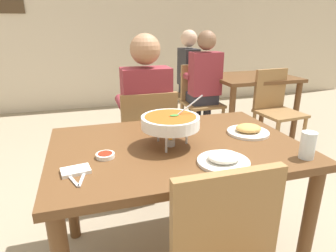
# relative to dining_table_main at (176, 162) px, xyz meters

# --- Properties ---
(cafe_rear_partition) EXTENTS (10.00, 0.10, 3.00)m
(cafe_rear_partition) POSITION_rel_dining_table_main_xyz_m (0.00, 3.77, 0.85)
(cafe_rear_partition) COLOR beige
(cafe_rear_partition) RESTS_ON ground_plane
(dining_table_main) EXTENTS (1.30, 0.88, 0.76)m
(dining_table_main) POSITION_rel_dining_table_main_xyz_m (0.00, 0.00, 0.00)
(dining_table_main) COLOR brown
(dining_table_main) RESTS_ON ground_plane
(chair_diner_main) EXTENTS (0.44, 0.44, 0.90)m
(chair_diner_main) POSITION_rel_dining_table_main_xyz_m (-0.00, 0.73, -0.14)
(chair_diner_main) COLOR olive
(chair_diner_main) RESTS_ON ground_plane
(diner_main) EXTENTS (0.40, 0.45, 1.31)m
(diner_main) POSITION_rel_dining_table_main_xyz_m (0.00, 0.76, 0.09)
(diner_main) COLOR #2D2D38
(diner_main) RESTS_ON ground_plane
(curry_bowl) EXTENTS (0.33, 0.30, 0.26)m
(curry_bowl) POSITION_rel_dining_table_main_xyz_m (-0.04, -0.01, 0.24)
(curry_bowl) COLOR silver
(curry_bowl) RESTS_ON dining_table_main
(rice_plate) EXTENTS (0.24, 0.24, 0.06)m
(rice_plate) POSITION_rel_dining_table_main_xyz_m (0.14, -0.28, 0.13)
(rice_plate) COLOR white
(rice_plate) RESTS_ON dining_table_main
(appetizer_plate) EXTENTS (0.24, 0.24, 0.06)m
(appetizer_plate) POSITION_rel_dining_table_main_xyz_m (0.45, 0.03, 0.13)
(appetizer_plate) COLOR white
(appetizer_plate) RESTS_ON dining_table_main
(sauce_dish) EXTENTS (0.09, 0.09, 0.02)m
(sauce_dish) POSITION_rel_dining_table_main_xyz_m (-0.38, -0.06, 0.12)
(sauce_dish) COLOR white
(sauce_dish) RESTS_ON dining_table_main
(napkin_folded) EXTENTS (0.13, 0.10, 0.02)m
(napkin_folded) POSITION_rel_dining_table_main_xyz_m (-0.51, -0.18, 0.12)
(napkin_folded) COLOR white
(napkin_folded) RESTS_ON dining_table_main
(fork_utensil) EXTENTS (0.07, 0.16, 0.01)m
(fork_utensil) POSITION_rel_dining_table_main_xyz_m (-0.53, -0.23, 0.11)
(fork_utensil) COLOR silver
(fork_utensil) RESTS_ON dining_table_main
(spoon_utensil) EXTENTS (0.05, 0.17, 0.01)m
(spoon_utensil) POSITION_rel_dining_table_main_xyz_m (-0.48, -0.23, 0.11)
(spoon_utensil) COLOR silver
(spoon_utensil) RESTS_ON dining_table_main
(drink_glass) EXTENTS (0.07, 0.07, 0.13)m
(drink_glass) POSITION_rel_dining_table_main_xyz_m (0.54, -0.34, 0.17)
(drink_glass) COLOR silver
(drink_glass) RESTS_ON dining_table_main
(dining_table_far) EXTENTS (1.00, 0.80, 0.76)m
(dining_table_far) POSITION_rel_dining_table_main_xyz_m (1.59, 1.81, -0.03)
(dining_table_far) COLOR brown
(dining_table_far) RESTS_ON ground_plane
(chair_bg_left) EXTENTS (0.47, 0.47, 0.90)m
(chair_bg_left) POSITION_rel_dining_table_main_xyz_m (1.08, 2.32, -0.14)
(chair_bg_left) COLOR olive
(chair_bg_left) RESTS_ON ground_plane
(chair_bg_middle) EXTENTS (0.46, 0.46, 0.90)m
(chair_bg_middle) POSITION_rel_dining_table_main_xyz_m (0.95, 1.95, -0.14)
(chair_bg_middle) COLOR olive
(chair_bg_middle) RESTS_ON ground_plane
(chair_bg_right) EXTENTS (0.48, 0.48, 0.90)m
(chair_bg_right) POSITION_rel_dining_table_main_xyz_m (1.61, 1.33, -0.14)
(chair_bg_right) COLOR olive
(chair_bg_right) RESTS_ON ground_plane
(patron_bg_left) EXTENTS (0.45, 0.40, 1.31)m
(patron_bg_left) POSITION_rel_dining_table_main_xyz_m (0.99, 2.38, 0.09)
(patron_bg_left) COLOR #2D2D38
(patron_bg_left) RESTS_ON ground_plane
(patron_bg_middle) EXTENTS (0.40, 0.45, 1.31)m
(patron_bg_middle) POSITION_rel_dining_table_main_xyz_m (0.95, 1.84, 0.09)
(patron_bg_middle) COLOR #2D2D38
(patron_bg_middle) RESTS_ON ground_plane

